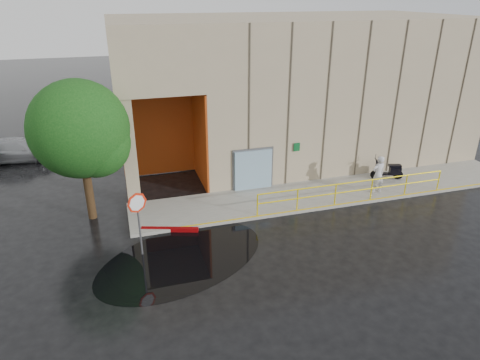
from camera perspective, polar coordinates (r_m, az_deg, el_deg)
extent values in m
plane|color=black|center=(16.74, 7.45, -9.81)|extent=(120.00, 120.00, 0.00)
cube|color=gray|center=(21.84, 12.41, -1.54)|extent=(20.00, 3.00, 0.15)
cube|color=tan|center=(27.01, 10.39, 12.28)|extent=(16.00, 10.00, 8.00)
cube|color=tan|center=(23.88, -12.19, 16.76)|extent=(4.00, 10.00, 3.00)
cube|color=tan|center=(20.19, -14.52, 3.60)|extent=(0.60, 0.60, 5.00)
cube|color=#A8370F|center=(23.22, -11.00, 6.55)|extent=(3.80, 0.15, 4.90)
cube|color=#A8370F|center=(21.82, -5.37, 5.77)|extent=(0.10, 3.50, 4.90)
cube|color=#8BA8BE|center=(21.12, 1.78, 1.34)|extent=(1.90, 0.10, 2.00)
cube|color=slate|center=(21.19, 1.71, 1.42)|extent=(2.10, 0.06, 2.20)
cube|color=#0B5123|center=(21.63, 7.58, 4.38)|extent=(0.32, 0.04, 0.42)
cylinder|color=yellow|center=(20.47, 15.05, -0.27)|extent=(9.50, 0.06, 0.06)
cylinder|color=yellow|center=(20.65, 14.92, -1.41)|extent=(9.50, 0.06, 0.06)
imported|color=silver|center=(21.81, 17.93, 0.72)|extent=(0.73, 0.52, 1.88)
cylinder|color=black|center=(23.61, 17.56, 0.69)|extent=(0.49, 0.24, 0.48)
cylinder|color=black|center=(23.98, 20.33, 0.65)|extent=(0.49, 0.24, 0.48)
cylinder|color=slate|center=(16.45, -13.23, -6.30)|extent=(0.07, 0.07, 2.27)
cylinder|color=red|center=(15.92, -13.58, -2.97)|extent=(0.72, 0.39, 0.78)
cylinder|color=white|center=(15.90, -13.57, -3.01)|extent=(0.56, 0.29, 0.62)
cube|color=#7A0305|center=(18.26, -9.35, -6.52)|extent=(2.34, 0.91, 0.18)
cube|color=black|center=(16.54, -7.70, -10.26)|extent=(7.99, 6.70, 0.01)
imported|color=#999B9F|center=(28.44, -27.36, 3.59)|extent=(4.81, 2.34, 1.35)
cylinder|color=#322110|center=(19.59, -19.55, -1.03)|extent=(0.36, 0.36, 2.88)
sphere|color=#145314|center=(18.70, -20.66, 6.39)|extent=(4.05, 4.05, 4.05)
sphere|color=#145314|center=(18.64, -18.68, 4.64)|extent=(2.84, 2.84, 2.84)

